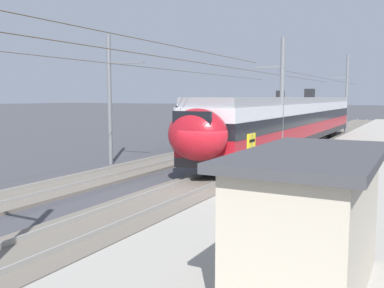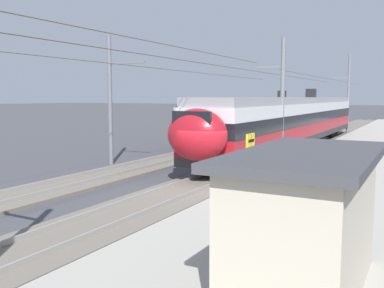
{
  "view_description": "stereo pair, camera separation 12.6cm",
  "coord_description": "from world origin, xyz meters",
  "px_view_note": "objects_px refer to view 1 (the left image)",
  "views": [
    {
      "loc": [
        -15.31,
        -7.63,
        3.88
      ],
      "look_at": [
        2.78,
        2.05,
        1.62
      ],
      "focal_mm": 40.13,
      "sensor_mm": 36.0,
      "label": 1
    },
    {
      "loc": [
        -15.25,
        -7.74,
        3.88
      ],
      "look_at": [
        2.78,
        2.05,
        1.62
      ],
      "focal_mm": 40.13,
      "sensor_mm": 36.0,
      "label": 2
    }
  ],
  "objects_px": {
    "train_far_track": "(265,114)",
    "passenger_walking": "(281,187)",
    "platform_sign": "(251,151)",
    "potted_plant_platform_edge": "(246,199)",
    "catenary_mast_east": "(346,93)",
    "platform_shelter": "(311,221)",
    "catenary_mast_far_side": "(112,97)",
    "handbag_beside_passenger": "(292,207)",
    "train_near_platform": "(293,119)",
    "catenary_mast_mid": "(280,99)"
  },
  "relations": [
    {
      "from": "handbag_beside_passenger",
      "to": "potted_plant_platform_edge",
      "type": "relative_size",
      "value": 0.54
    },
    {
      "from": "passenger_walking",
      "to": "train_far_track",
      "type": "bearing_deg",
      "value": 19.56
    },
    {
      "from": "catenary_mast_east",
      "to": "platform_shelter",
      "type": "bearing_deg",
      "value": -172.25
    },
    {
      "from": "catenary_mast_far_side",
      "to": "handbag_beside_passenger",
      "type": "height_order",
      "value": "catenary_mast_far_side"
    },
    {
      "from": "train_near_platform",
      "to": "catenary_mast_east",
      "type": "bearing_deg",
      "value": -4.76
    },
    {
      "from": "platform_sign",
      "to": "train_near_platform",
      "type": "bearing_deg",
      "value": 10.36
    },
    {
      "from": "platform_sign",
      "to": "potted_plant_platform_edge",
      "type": "relative_size",
      "value": 3.15
    },
    {
      "from": "catenary_mast_far_side",
      "to": "passenger_walking",
      "type": "distance_m",
      "value": 14.17
    },
    {
      "from": "catenary_mast_mid",
      "to": "platform_shelter",
      "type": "distance_m",
      "value": 16.95
    },
    {
      "from": "platform_sign",
      "to": "potted_plant_platform_edge",
      "type": "xyz_separation_m",
      "value": [
        -1.67,
        -0.46,
        -1.29
      ]
    },
    {
      "from": "handbag_beside_passenger",
      "to": "passenger_walking",
      "type": "bearing_deg",
      "value": 173.95
    },
    {
      "from": "catenary_mast_east",
      "to": "platform_shelter",
      "type": "relative_size",
      "value": 8.52
    },
    {
      "from": "platform_sign",
      "to": "platform_shelter",
      "type": "bearing_deg",
      "value": -151.1
    },
    {
      "from": "catenary_mast_east",
      "to": "passenger_walking",
      "type": "xyz_separation_m",
      "value": [
        -34.83,
        -3.49,
        -3.02
      ]
    },
    {
      "from": "train_far_track",
      "to": "handbag_beside_passenger",
      "type": "relative_size",
      "value": 79.36
    },
    {
      "from": "train_far_track",
      "to": "passenger_walking",
      "type": "xyz_separation_m",
      "value": [
        -27.85,
        -9.9,
        -1.0
      ]
    },
    {
      "from": "train_near_platform",
      "to": "platform_shelter",
      "type": "xyz_separation_m",
      "value": [
        -23.59,
        -6.67,
        -0.61
      ]
    },
    {
      "from": "train_near_platform",
      "to": "platform_shelter",
      "type": "bearing_deg",
      "value": -164.22
    },
    {
      "from": "train_far_track",
      "to": "catenary_mast_far_side",
      "type": "bearing_deg",
      "value": 174.29
    },
    {
      "from": "catenary_mast_mid",
      "to": "catenary_mast_east",
      "type": "distance_m",
      "value": 23.42
    },
    {
      "from": "catenary_mast_east",
      "to": "potted_plant_platform_edge",
      "type": "bearing_deg",
      "value": -176.21
    },
    {
      "from": "platform_shelter",
      "to": "passenger_walking",
      "type": "bearing_deg",
      "value": 22.45
    },
    {
      "from": "train_near_platform",
      "to": "catenary_mast_far_side",
      "type": "relative_size",
      "value": 0.82
    },
    {
      "from": "catenary_mast_east",
      "to": "potted_plant_platform_edge",
      "type": "relative_size",
      "value": 53.25
    },
    {
      "from": "train_far_track",
      "to": "catenary_mast_east",
      "type": "distance_m",
      "value": 9.69
    },
    {
      "from": "catenary_mast_mid",
      "to": "platform_shelter",
      "type": "xyz_separation_m",
      "value": [
        -15.94,
        -5.36,
        -2.11
      ]
    },
    {
      "from": "platform_sign",
      "to": "passenger_walking",
      "type": "bearing_deg",
      "value": -138.31
    },
    {
      "from": "catenary_mast_east",
      "to": "train_far_track",
      "type": "bearing_deg",
      "value": 137.43
    },
    {
      "from": "catenary_mast_east",
      "to": "catenary_mast_far_side",
      "type": "relative_size",
      "value": 1.0
    },
    {
      "from": "catenary_mast_far_side",
      "to": "platform_shelter",
      "type": "distance_m",
      "value": 18.21
    },
    {
      "from": "train_far_track",
      "to": "passenger_walking",
      "type": "bearing_deg",
      "value": -160.44
    },
    {
      "from": "handbag_beside_passenger",
      "to": "platform_shelter",
      "type": "bearing_deg",
      "value": -161.71
    },
    {
      "from": "platform_shelter",
      "to": "catenary_mast_mid",
      "type": "bearing_deg",
      "value": 18.6
    },
    {
      "from": "catenary_mast_mid",
      "to": "platform_sign",
      "type": "xyz_separation_m",
      "value": [
        -9.57,
        -1.85,
        -1.75
      ]
    },
    {
      "from": "catenary_mast_east",
      "to": "catenary_mast_mid",
      "type": "bearing_deg",
      "value": 179.97
    },
    {
      "from": "train_far_track",
      "to": "platform_sign",
      "type": "distance_m",
      "value": 27.28
    },
    {
      "from": "catenary_mast_mid",
      "to": "potted_plant_platform_edge",
      "type": "xyz_separation_m",
      "value": [
        -11.24,
        -2.31,
        -3.04
      ]
    },
    {
      "from": "passenger_walking",
      "to": "handbag_beside_passenger",
      "type": "distance_m",
      "value": 1.18
    },
    {
      "from": "train_far_track",
      "to": "catenary_mast_mid",
      "type": "relative_size",
      "value": 0.8
    },
    {
      "from": "train_far_track",
      "to": "platform_sign",
      "type": "relative_size",
      "value": 13.58
    },
    {
      "from": "train_far_track",
      "to": "passenger_walking",
      "type": "distance_m",
      "value": 29.58
    },
    {
      "from": "handbag_beside_passenger",
      "to": "train_far_track",
      "type": "bearing_deg",
      "value": 20.3
    },
    {
      "from": "train_far_track",
      "to": "potted_plant_platform_edge",
      "type": "xyz_separation_m",
      "value": [
        -27.67,
        -8.7,
        -1.54
      ]
    },
    {
      "from": "train_far_track",
      "to": "catenary_mast_east",
      "type": "height_order",
      "value": "catenary_mast_east"
    },
    {
      "from": "handbag_beside_passenger",
      "to": "platform_shelter",
      "type": "distance_m",
      "value": 5.79
    },
    {
      "from": "catenary_mast_east",
      "to": "passenger_walking",
      "type": "height_order",
      "value": "catenary_mast_east"
    },
    {
      "from": "train_far_track",
      "to": "platform_sign",
      "type": "height_order",
      "value": "train_far_track"
    },
    {
      "from": "train_near_platform",
      "to": "platform_shelter",
      "type": "relative_size",
      "value": 6.96
    },
    {
      "from": "catenary_mast_east",
      "to": "platform_sign",
      "type": "bearing_deg",
      "value": -176.81
    },
    {
      "from": "catenary_mast_mid",
      "to": "potted_plant_platform_edge",
      "type": "relative_size",
      "value": 53.25
    }
  ]
}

